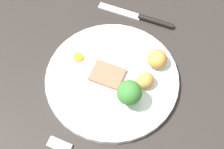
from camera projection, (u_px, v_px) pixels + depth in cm
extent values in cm
cube|color=#2B2623|center=(104.00, 91.00, 64.60)|extent=(120.00, 84.00, 3.60)
cylinder|color=white|center=(112.00, 79.00, 63.19)|extent=(27.47, 27.47, 1.40)
cube|color=#9E664C|center=(105.00, 74.00, 62.45)|extent=(5.36, 6.85, 0.80)
ellipsoid|color=#BC8C42|center=(157.00, 59.00, 62.64)|extent=(5.46, 5.46, 3.59)
ellipsoid|color=#BC8C42|center=(145.00, 80.00, 60.47)|extent=(4.98, 4.93, 3.03)
cylinder|color=orange|center=(78.00, 57.00, 64.72)|extent=(2.24, 2.24, 0.40)
cylinder|color=#8CB766|center=(129.00, 99.00, 59.08)|extent=(1.32, 1.32, 1.96)
sphere|color=#387A33|center=(129.00, 93.00, 56.75)|extent=(4.82, 4.82, 4.82)
cube|color=silver|center=(59.00, 145.00, 56.68)|extent=(2.33, 4.64, 0.60)
cylinder|color=black|center=(156.00, 21.00, 70.75)|extent=(1.62, 8.55, 1.20)
cube|color=silver|center=(120.00, 11.00, 72.75)|extent=(2.22, 10.57, 0.40)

